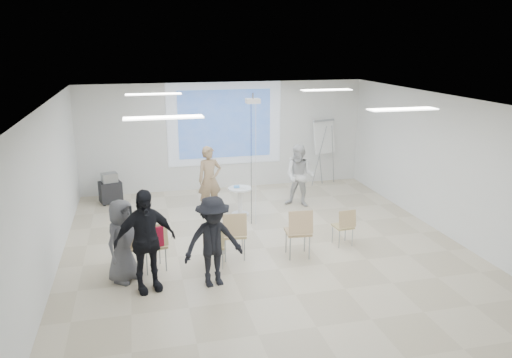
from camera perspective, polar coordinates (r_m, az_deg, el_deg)
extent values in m
cube|color=beige|center=(10.31, 1.06, -8.15)|extent=(8.00, 9.00, 0.10)
cube|color=white|center=(9.50, 1.15, 9.24)|extent=(8.00, 9.00, 0.10)
cube|color=silver|center=(14.13, -3.61, 4.95)|extent=(8.00, 0.10, 3.00)
cube|color=silver|center=(9.63, -22.90, -1.34)|extent=(0.10, 9.00, 3.00)
cube|color=silver|center=(11.48, 21.06, 1.44)|extent=(0.10, 9.00, 3.00)
cube|color=silver|center=(14.01, -3.58, 6.31)|extent=(3.20, 0.01, 2.30)
cube|color=#3764BC|center=(13.99, -3.57, 6.30)|extent=(2.60, 0.01, 1.90)
cylinder|color=silver|center=(12.15, -1.82, -4.02)|extent=(0.48, 0.48, 0.05)
cylinder|color=white|center=(12.05, -1.83, -2.63)|extent=(0.13, 0.13, 0.62)
cylinder|color=white|center=(11.95, -1.84, -1.10)|extent=(0.66, 0.66, 0.04)
cube|color=silver|center=(11.92, -1.61, -1.03)|extent=(0.20, 0.14, 0.01)
cube|color=#438CCA|center=(11.99, -2.22, -0.88)|extent=(0.16, 0.21, 0.01)
imported|color=tan|center=(12.15, -5.34, 0.42)|extent=(0.76, 0.58, 1.87)
imported|color=silver|center=(12.62, 5.04, 0.73)|extent=(1.08, 1.02, 1.75)
cube|color=white|center=(12.35, -4.72, 2.10)|extent=(0.06, 0.13, 0.04)
cube|color=white|center=(12.72, 3.94, 2.30)|extent=(0.09, 0.11, 0.04)
cube|color=tan|center=(9.53, -13.64, -7.48)|extent=(0.47, 0.47, 0.04)
cube|color=tan|center=(9.26, -13.51, -6.54)|extent=(0.42, 0.15, 0.39)
cylinder|color=gray|center=(9.45, -14.35, -9.22)|extent=(0.02, 0.02, 0.43)
cylinder|color=#95989D|center=(9.50, -12.38, -8.95)|extent=(0.02, 0.02, 0.43)
cylinder|color=gray|center=(9.75, -14.70, -8.46)|extent=(0.02, 0.02, 0.43)
cylinder|color=#95989D|center=(9.80, -12.78, -8.20)|extent=(0.02, 0.02, 0.43)
cube|color=tan|center=(9.40, -11.71, -7.48)|extent=(0.54, 0.54, 0.04)
cube|color=tan|center=(9.11, -11.40, -6.42)|extent=(0.45, 0.20, 0.42)
cylinder|color=gray|center=(9.29, -12.35, -9.41)|extent=(0.03, 0.03, 0.46)
cylinder|color=#94969C|center=(9.38, -10.25, -9.03)|extent=(0.03, 0.03, 0.46)
cylinder|color=#94969C|center=(9.60, -12.98, -8.60)|extent=(0.03, 0.03, 0.46)
cylinder|color=gray|center=(9.69, -10.95, -8.24)|extent=(0.03, 0.03, 0.46)
cube|color=tan|center=(9.40, -4.81, -7.57)|extent=(0.45, 0.45, 0.04)
cube|color=tan|center=(9.14, -4.87, -6.70)|extent=(0.39, 0.15, 0.37)
cylinder|color=gray|center=(9.35, -5.77, -9.15)|extent=(0.02, 0.02, 0.40)
cylinder|color=#919499|center=(9.34, -3.83, -9.12)|extent=(0.02, 0.02, 0.40)
cylinder|color=gray|center=(9.63, -5.70, -8.37)|extent=(0.02, 0.02, 0.40)
cylinder|color=gray|center=(9.62, -3.82, -8.35)|extent=(0.02, 0.02, 0.40)
cube|color=tan|center=(9.69, -2.55, -6.33)|extent=(0.50, 0.50, 0.04)
cube|color=tan|center=(9.39, -2.45, -5.29)|extent=(0.46, 0.14, 0.43)
cylinder|color=gray|center=(9.60, -3.53, -8.16)|extent=(0.03, 0.03, 0.48)
cylinder|color=gray|center=(9.63, -1.33, -8.05)|extent=(0.03, 0.03, 0.48)
cylinder|color=gray|center=(9.94, -3.70, -7.31)|extent=(0.03, 0.03, 0.48)
cylinder|color=gray|center=(9.97, -1.58, -7.21)|extent=(0.03, 0.03, 0.48)
cube|color=tan|center=(9.78, 4.80, -6.05)|extent=(0.51, 0.51, 0.04)
cube|color=tan|center=(9.48, 5.15, -4.97)|extent=(0.48, 0.14, 0.45)
cylinder|color=gray|center=(9.67, 3.93, -7.94)|extent=(0.03, 0.03, 0.49)
cylinder|color=gray|center=(9.76, 6.12, -7.78)|extent=(0.03, 0.03, 0.49)
cylinder|color=gray|center=(10.01, 3.46, -7.09)|extent=(0.03, 0.03, 0.49)
cylinder|color=gray|center=(10.09, 5.58, -6.94)|extent=(0.03, 0.03, 0.49)
cube|color=tan|center=(10.47, 9.89, -5.35)|extent=(0.40, 0.40, 0.04)
cube|color=tan|center=(10.25, 10.42, -4.52)|extent=(0.38, 0.11, 0.35)
cylinder|color=gray|center=(10.36, 9.50, -6.79)|extent=(0.02, 0.02, 0.39)
cylinder|color=#979A9F|center=(10.50, 10.96, -6.56)|extent=(0.02, 0.02, 0.39)
cylinder|color=gray|center=(10.60, 8.73, -6.21)|extent=(0.02, 0.02, 0.39)
cylinder|color=gray|center=(10.74, 10.17, -6.00)|extent=(0.02, 0.02, 0.39)
cube|color=maroon|center=(9.10, -11.74, -6.56)|extent=(0.40, 0.19, 0.37)
imported|color=black|center=(9.40, -4.84, -7.35)|extent=(0.34, 0.27, 0.02)
imported|color=black|center=(8.48, -12.62, -6.11)|extent=(1.33, 1.01, 2.04)
imported|color=black|center=(8.52, -4.94, -6.49)|extent=(1.26, 0.82, 1.81)
imported|color=#5B5B60|center=(8.97, -15.07, -6.31)|extent=(0.93, 0.97, 1.67)
cylinder|color=#919398|center=(14.38, 7.22, 2.58)|extent=(0.38, 0.12, 1.76)
cylinder|color=gray|center=(14.68, 8.77, 2.79)|extent=(0.27, 0.30, 1.76)
cylinder|color=gray|center=(14.78, 7.25, 2.92)|extent=(0.13, 0.39, 1.75)
cube|color=white|center=(14.51, 7.80, 4.88)|extent=(0.72, 0.39, 0.98)
cube|color=#96999E|center=(14.47, 7.77, 6.64)|extent=(0.70, 0.26, 0.07)
cube|color=black|center=(13.49, -16.29, -1.41)|extent=(0.63, 0.56, 0.54)
cube|color=gray|center=(13.39, -16.41, 0.17)|extent=(0.45, 0.41, 0.24)
cylinder|color=black|center=(13.38, -16.93, -2.81)|extent=(0.08, 0.08, 0.06)
cylinder|color=black|center=(13.47, -15.16, -2.56)|extent=(0.08, 0.08, 0.06)
cylinder|color=black|center=(13.68, -17.23, -2.44)|extent=(0.08, 0.08, 0.06)
cylinder|color=black|center=(13.77, -15.49, -2.19)|extent=(0.08, 0.08, 0.06)
cube|color=white|center=(10.99, -0.36, 8.90)|extent=(0.30, 0.25, 0.10)
cylinder|color=gray|center=(10.98, -0.36, 9.47)|extent=(0.04, 0.04, 0.14)
cylinder|color=black|center=(11.16, -0.55, 1.51)|extent=(0.01, 0.01, 2.77)
cylinder|color=white|center=(11.17, -0.03, 1.52)|extent=(0.01, 0.01, 2.77)
cube|color=white|center=(11.19, -11.64, 9.48)|extent=(1.20, 0.30, 0.02)
cube|color=white|center=(12.02, 8.06, 10.04)|extent=(1.20, 0.30, 0.02)
cube|color=white|center=(7.72, -10.52, 6.92)|extent=(1.20, 0.30, 0.02)
cube|color=white|center=(8.88, 16.40, 7.66)|extent=(1.20, 0.30, 0.02)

